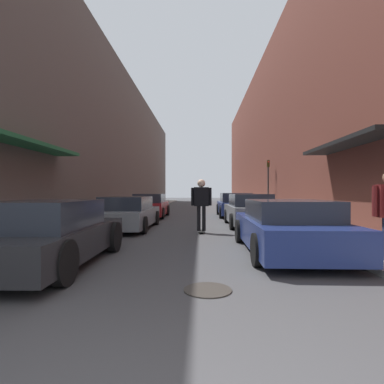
{
  "coord_description": "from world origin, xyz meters",
  "views": [
    {
      "loc": [
        0.45,
        -1.15,
        1.44
      ],
      "look_at": [
        0.01,
        12.85,
        1.42
      ],
      "focal_mm": 28.0,
      "sensor_mm": 36.0,
      "label": 1
    }
  ],
  "objects_px": {
    "parked_car_left_1": "(128,213)",
    "parked_car_right_0": "(287,227)",
    "parked_car_left_2": "(150,206)",
    "parked_car_right_2": "(235,205)",
    "skateboarder": "(201,200)",
    "manhole_cover": "(208,290)",
    "parked_car_left_0": "(49,234)",
    "parked_car_right_1": "(249,211)",
    "traffic_light": "(268,180)"
  },
  "relations": [
    {
      "from": "parked_car_right_2",
      "to": "skateboarder",
      "type": "xyz_separation_m",
      "value": [
        -1.96,
        -6.95,
        0.5
      ]
    },
    {
      "from": "parked_car_right_2",
      "to": "skateboarder",
      "type": "height_order",
      "value": "skateboarder"
    },
    {
      "from": "parked_car_left_1",
      "to": "skateboarder",
      "type": "bearing_deg",
      "value": -19.58
    },
    {
      "from": "parked_car_left_0",
      "to": "parked_car_left_1",
      "type": "height_order",
      "value": "parked_car_left_0"
    },
    {
      "from": "parked_car_left_0",
      "to": "traffic_light",
      "type": "relative_size",
      "value": 1.26
    },
    {
      "from": "parked_car_left_1",
      "to": "parked_car_left_2",
      "type": "height_order",
      "value": "parked_car_left_2"
    },
    {
      "from": "parked_car_left_2",
      "to": "traffic_light",
      "type": "relative_size",
      "value": 1.18
    },
    {
      "from": "parked_car_right_2",
      "to": "manhole_cover",
      "type": "height_order",
      "value": "parked_car_right_2"
    },
    {
      "from": "parked_car_left_0",
      "to": "parked_car_right_0",
      "type": "bearing_deg",
      "value": 15.52
    },
    {
      "from": "traffic_light",
      "to": "parked_car_left_1",
      "type": "bearing_deg",
      "value": -131.01
    },
    {
      "from": "parked_car_left_2",
      "to": "parked_car_right_0",
      "type": "xyz_separation_m",
      "value": [
        4.87,
        -9.58,
        -0.03
      ]
    },
    {
      "from": "parked_car_left_2",
      "to": "parked_car_left_1",
      "type": "bearing_deg",
      "value": -89.55
    },
    {
      "from": "manhole_cover",
      "to": "traffic_light",
      "type": "relative_size",
      "value": 0.21
    },
    {
      "from": "parked_car_right_2",
      "to": "skateboarder",
      "type": "distance_m",
      "value": 7.24
    },
    {
      "from": "parked_car_left_2",
      "to": "manhole_cover",
      "type": "relative_size",
      "value": 5.71
    },
    {
      "from": "parked_car_left_2",
      "to": "parked_car_right_1",
      "type": "relative_size",
      "value": 1.0
    },
    {
      "from": "parked_car_right_0",
      "to": "traffic_light",
      "type": "relative_size",
      "value": 1.32
    },
    {
      "from": "parked_car_left_1",
      "to": "parked_car_right_0",
      "type": "relative_size",
      "value": 1.0
    },
    {
      "from": "parked_car_left_2",
      "to": "parked_car_right_2",
      "type": "xyz_separation_m",
      "value": [
        4.83,
        0.72,
        0.02
      ]
    },
    {
      "from": "parked_car_right_0",
      "to": "skateboarder",
      "type": "height_order",
      "value": "skateboarder"
    },
    {
      "from": "parked_car_left_2",
      "to": "manhole_cover",
      "type": "distance_m",
      "value": 12.69
    },
    {
      "from": "parked_car_right_0",
      "to": "skateboarder",
      "type": "relative_size",
      "value": 2.39
    },
    {
      "from": "skateboarder",
      "to": "traffic_light",
      "type": "xyz_separation_m",
      "value": [
        4.39,
        9.3,
        1.06
      ]
    },
    {
      "from": "parked_car_left_2",
      "to": "parked_car_right_1",
      "type": "xyz_separation_m",
      "value": [
        4.87,
        -4.16,
        0.01
      ]
    },
    {
      "from": "parked_car_left_2",
      "to": "parked_car_left_0",
      "type": "bearing_deg",
      "value": -90.48
    },
    {
      "from": "parked_car_left_2",
      "to": "skateboarder",
      "type": "bearing_deg",
      "value": -65.29
    },
    {
      "from": "parked_car_left_0",
      "to": "parked_car_right_0",
      "type": "xyz_separation_m",
      "value": [
        4.97,
        1.38,
        -0.01
      ]
    },
    {
      "from": "parked_car_left_2",
      "to": "skateboarder",
      "type": "relative_size",
      "value": 2.14
    },
    {
      "from": "parked_car_right_0",
      "to": "traffic_light",
      "type": "distance_m",
      "value": 12.97
    },
    {
      "from": "traffic_light",
      "to": "manhole_cover",
      "type": "bearing_deg",
      "value": -105.59
    },
    {
      "from": "parked_car_left_0",
      "to": "parked_car_left_1",
      "type": "xyz_separation_m",
      "value": [
        0.13,
        5.73,
        -0.02
      ]
    },
    {
      "from": "parked_car_right_1",
      "to": "parked_car_left_1",
      "type": "bearing_deg",
      "value": -167.55
    },
    {
      "from": "parked_car_left_1",
      "to": "parked_car_right_0",
      "type": "xyz_separation_m",
      "value": [
        4.83,
        -4.36,
        0.01
      ]
    },
    {
      "from": "parked_car_left_0",
      "to": "parked_car_right_2",
      "type": "distance_m",
      "value": 12.67
    },
    {
      "from": "parked_car_right_0",
      "to": "skateboarder",
      "type": "bearing_deg",
      "value": 120.94
    },
    {
      "from": "parked_car_left_0",
      "to": "skateboarder",
      "type": "bearing_deg",
      "value": 57.98
    },
    {
      "from": "skateboarder",
      "to": "parked_car_right_0",
      "type": "bearing_deg",
      "value": -59.06
    },
    {
      "from": "parked_car_left_0",
      "to": "parked_car_left_1",
      "type": "distance_m",
      "value": 5.74
    },
    {
      "from": "skateboarder",
      "to": "traffic_light",
      "type": "bearing_deg",
      "value": 64.75
    },
    {
      "from": "manhole_cover",
      "to": "parked_car_left_0",
      "type": "bearing_deg",
      "value": 155.86
    },
    {
      "from": "parked_car_right_0",
      "to": "manhole_cover",
      "type": "distance_m",
      "value": 3.4
    },
    {
      "from": "parked_car_right_2",
      "to": "manhole_cover",
      "type": "distance_m",
      "value": 13.19
    },
    {
      "from": "parked_car_left_1",
      "to": "traffic_light",
      "type": "bearing_deg",
      "value": 48.99
    },
    {
      "from": "skateboarder",
      "to": "manhole_cover",
      "type": "relative_size",
      "value": 2.67
    },
    {
      "from": "traffic_light",
      "to": "parked_car_left_2",
      "type": "bearing_deg",
      "value": -157.04
    },
    {
      "from": "parked_car_right_1",
      "to": "parked_car_right_2",
      "type": "bearing_deg",
      "value": 90.51
    },
    {
      "from": "parked_car_left_2",
      "to": "manhole_cover",
      "type": "height_order",
      "value": "parked_car_left_2"
    },
    {
      "from": "skateboarder",
      "to": "manhole_cover",
      "type": "bearing_deg",
      "value": -89.13
    },
    {
      "from": "parked_car_left_1",
      "to": "skateboarder",
      "type": "distance_m",
      "value": 3.05
    },
    {
      "from": "parked_car_right_1",
      "to": "skateboarder",
      "type": "bearing_deg",
      "value": -134.06
    }
  ]
}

